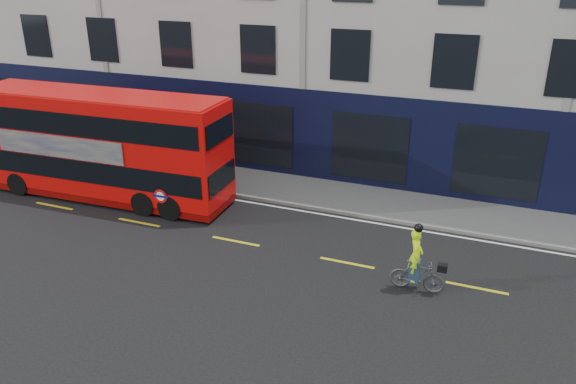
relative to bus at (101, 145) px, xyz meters
The scene contains 7 objects.
ground 7.70m from the bus, 25.05° to the right, with size 120.00×120.00×0.00m, color black.
pavement 7.79m from the bus, 26.81° to the left, with size 60.00×3.00×0.12m, color gray.
kerb 7.26m from the bus, 15.69° to the left, with size 60.00×0.12×0.13m, color slate.
road_edge_line 7.21m from the bus, 13.28° to the left, with size 58.00×0.10×0.01m, color silver.
lane_dashes 7.22m from the bus, 13.65° to the right, with size 58.00×0.12×0.01m, color gold, non-canonical shape.
bus is the anchor object (origin of this frame).
cyclist 13.29m from the bus, 10.43° to the right, with size 1.62×0.60×2.15m.
Camera 1 is at (8.09, -13.82, 9.09)m, focal length 35.00 mm.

